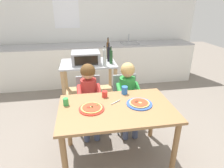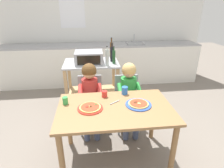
{
  "view_description": "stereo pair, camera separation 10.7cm",
  "coord_description": "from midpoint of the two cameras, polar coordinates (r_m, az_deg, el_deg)",
  "views": [
    {
      "loc": [
        -0.35,
        -1.76,
        1.79
      ],
      "look_at": [
        0.0,
        0.3,
        0.88
      ],
      "focal_mm": 30.1,
      "sensor_mm": 36.0,
      "label": 1
    },
    {
      "loc": [
        -0.24,
        -1.77,
        1.79
      ],
      "look_at": [
        0.0,
        0.3,
        0.88
      ],
      "focal_mm": 30.1,
      "sensor_mm": 36.0,
      "label": 2
    }
  ],
  "objects": [
    {
      "name": "ground_plane",
      "position": [
        3.43,
        -0.73,
        -7.98
      ],
      "size": [
        11.43,
        11.43,
        0.0
      ],
      "primitive_type": "plane",
      "color": "slate"
    },
    {
      "name": "back_wall_tiled",
      "position": [
        4.71,
        -3.19,
        18.1
      ],
      "size": [
        5.04,
        0.13,
        2.7
      ],
      "color": "white",
      "rests_on": "ground"
    },
    {
      "name": "kitchen_counter",
      "position": [
        4.49,
        -2.56,
        6.19
      ],
      "size": [
        4.54,
        0.6,
        1.11
      ],
      "color": "silver",
      "rests_on": "ground"
    },
    {
      "name": "kitchen_island_cart",
      "position": [
        3.29,
        -5.21,
        1.76
      ],
      "size": [
        0.91,
        0.63,
        0.87
      ],
      "color": "#B7BABF",
      "rests_on": "ground"
    },
    {
      "name": "toaster_oven",
      "position": [
        3.14,
        -6.08,
        8.09
      ],
      "size": [
        0.45,
        0.39,
        0.19
      ],
      "color": "#999BA0",
      "rests_on": "kitchen_island_cart"
    },
    {
      "name": "bottle_clear_vinegar",
      "position": [
        3.21,
        0.97,
        9.13
      ],
      "size": [
        0.06,
        0.06,
        0.31
      ],
      "color": "black",
      "rests_on": "kitchen_island_cart"
    },
    {
      "name": "bottle_brown_beer",
      "position": [
        3.09,
        1.57,
        8.26
      ],
      "size": [
        0.05,
        0.05,
        0.29
      ],
      "color": "#1E4723",
      "rests_on": "kitchen_island_cart"
    },
    {
      "name": "bottle_dark_olive_oil",
      "position": [
        3.36,
        0.77,
        10.22
      ],
      "size": [
        0.06,
        0.06,
        0.38
      ],
      "color": "#4C2D14",
      "rests_on": "kitchen_island_cart"
    },
    {
      "name": "bottle_tall_green_wine",
      "position": [
        2.96,
        -0.45,
        8.05
      ],
      "size": [
        0.06,
        0.06,
        0.31
      ],
      "color": "#ADB7B2",
      "rests_on": "kitchen_island_cart"
    },
    {
      "name": "dining_table",
      "position": [
        2.14,
        2.39,
        -9.56
      ],
      "size": [
        1.26,
        0.8,
        0.73
      ],
      "color": "olive",
      "rests_on": "ground"
    },
    {
      "name": "dining_chair_left",
      "position": [
        2.78,
        -5.44,
        -4.66
      ],
      "size": [
        0.36,
        0.36,
        0.81
      ],
      "color": "gray",
      "rests_on": "ground"
    },
    {
      "name": "dining_chair_right",
      "position": [
        2.81,
        5.68,
        -4.44
      ],
      "size": [
        0.36,
        0.36,
        0.81
      ],
      "color": "gray",
      "rests_on": "ground"
    },
    {
      "name": "child_in_red_shirt",
      "position": [
        2.59,
        -5.53,
        -2.06
      ],
      "size": [
        0.32,
        0.42,
        1.03
      ],
      "color": "#424C6B",
      "rests_on": "ground"
    },
    {
      "name": "child_in_green_shirt",
      "position": [
        2.62,
        6.38,
        -1.98
      ],
      "size": [
        0.32,
        0.42,
        1.03
      ],
      "color": "#424C6B",
      "rests_on": "ground"
    },
    {
      "name": "pizza_plate_red_rimmed",
      "position": [
        2.06,
        -5.18,
        -7.14
      ],
      "size": [
        0.28,
        0.28,
        0.03
      ],
      "color": "red",
      "rests_on": "dining_table"
    },
    {
      "name": "pizza_plate_blue_rimmed",
      "position": [
        2.14,
        9.45,
        -6.08
      ],
      "size": [
        0.29,
        0.29,
        0.03
      ],
      "color": "#3356B7",
      "rests_on": "dining_table"
    },
    {
      "name": "drinking_cup_green",
      "position": [
        2.17,
        -12.65,
        -4.97
      ],
      "size": [
        0.06,
        0.06,
        0.09
      ],
      "primitive_type": "cylinder",
      "color": "green",
      "rests_on": "dining_table"
    },
    {
      "name": "drinking_cup_red",
      "position": [
        2.28,
        -0.95,
        -3.07
      ],
      "size": [
        0.07,
        0.07,
        0.08
      ],
      "primitive_type": "cylinder",
      "color": "red",
      "rests_on": "dining_table"
    },
    {
      "name": "drinking_cup_blue",
      "position": [
        2.35,
        5.17,
        -1.98
      ],
      "size": [
        0.08,
        0.08,
        0.1
      ],
      "primitive_type": "cylinder",
      "color": "blue",
      "rests_on": "dining_table"
    },
    {
      "name": "serving_spoon",
      "position": [
        2.17,
        2.29,
        -5.58
      ],
      "size": [
        0.12,
        0.09,
        0.01
      ],
      "primitive_type": "cylinder",
      "rotation": [
        0.0,
        1.57,
        0.62
      ],
      "color": "#B7BABF",
      "rests_on": "dining_table"
    }
  ]
}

